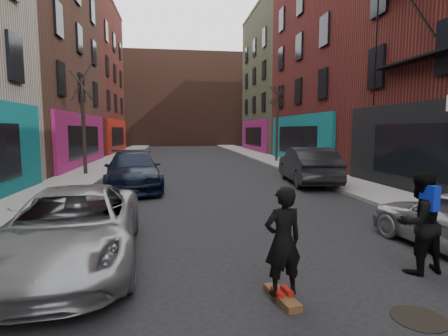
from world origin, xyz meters
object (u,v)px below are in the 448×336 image
object	(u,v)px
parked_left_end	(133,170)
tree_right_far	(277,115)
tree_left_far	(83,112)
parked_left_far	(73,227)
skateboarder	(283,241)
skateboard	(282,297)
pedestrian	(419,222)
parked_right_end	(308,165)
manhole	(419,318)

from	to	relation	value
parked_left_end	tree_right_far	bearing A→B (deg)	40.67
tree_left_far	parked_left_far	bearing A→B (deg)	-77.56
skateboarder	skateboard	bearing A→B (deg)	169.59
skateboard	tree_left_far	bearing A→B (deg)	102.48
tree_left_far	pedestrian	size ratio (longest dim) A/B	3.67
tree_right_far	parked_left_end	xyz separation A→B (m)	(-9.40, -10.62, -2.75)
tree_left_far	skateboarder	world-z (taller)	tree_left_far
parked_right_end	manhole	distance (m)	11.70
parked_left_end	skateboard	distance (m)	10.70
tree_left_far	pedestrian	world-z (taller)	tree_left_far
skateboard	manhole	world-z (taller)	skateboard
pedestrian	parked_right_end	bearing A→B (deg)	-108.32
skateboard	pedestrian	distance (m)	2.86
skateboard	pedestrian	xyz separation A→B (m)	(2.65, 0.66, 0.84)
tree_left_far	pedestrian	xyz separation A→B (m)	(8.90, -14.13, -2.49)
skateboard	skateboarder	distance (m)	0.85
parked_left_far	skateboard	distance (m)	3.98
pedestrian	manhole	bearing A→B (deg)	46.62
tree_left_far	manhole	world-z (taller)	tree_left_far
skateboarder	pedestrian	bearing A→B (deg)	-176.51
skateboard	parked_left_end	bearing A→B (deg)	97.28
parked_left_end	parked_right_end	world-z (taller)	parked_right_end
tree_left_far	skateboard	xyz separation A→B (m)	(6.24, -14.79, -3.33)
pedestrian	tree_left_far	bearing A→B (deg)	-65.24
parked_right_end	tree_left_far	bearing A→B (deg)	-14.87
parked_left_end	pedestrian	bearing A→B (deg)	-66.02
pedestrian	manhole	xyz separation A→B (m)	(-1.01, -1.40, -0.89)
skateboarder	parked_right_end	bearing A→B (deg)	-123.75
parked_right_end	parked_left_end	bearing A→B (deg)	9.36
parked_left_end	pedestrian	world-z (taller)	pedestrian
manhole	tree_left_far	bearing A→B (deg)	116.91
parked_left_end	manhole	bearing A→B (deg)	-73.71
tree_left_far	parked_right_end	xyz separation A→B (m)	(10.80, -4.23, -2.54)
tree_right_far	parked_right_end	size ratio (longest dim) A/B	1.34
tree_left_far	tree_right_far	distance (m)	13.78
parked_right_end	manhole	bearing A→B (deg)	82.03
tree_right_far	parked_right_end	world-z (taller)	tree_right_far
pedestrian	parked_left_end	bearing A→B (deg)	-65.65
tree_left_far	parked_left_far	size ratio (longest dim) A/B	1.30
parked_left_far	pedestrian	bearing A→B (deg)	-16.67
parked_left_far	tree_left_far	bearing A→B (deg)	97.75
skateboard	skateboarder	bearing A→B (deg)	169.59
tree_left_far	pedestrian	bearing A→B (deg)	-57.81
parked_left_end	parked_right_end	bearing A→B (deg)	-4.96
parked_left_far	skateboard	xyz separation A→B (m)	(3.41, -1.94, -0.64)
parked_right_end	parked_left_far	bearing A→B (deg)	53.75
tree_left_far	parked_left_end	world-z (taller)	tree_left_far
tree_left_far	skateboard	distance (m)	16.39
parked_left_end	skateboarder	size ratio (longest dim) A/B	3.38
pedestrian	tree_right_far	bearing A→B (deg)	-107.31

